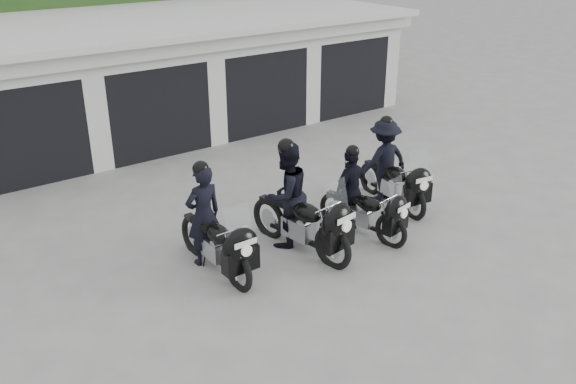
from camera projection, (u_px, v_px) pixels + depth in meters
ground at (298, 241)px, 11.04m from camera, size 80.00×80.00×0.00m
garage_block at (117, 80)px, 16.39m from camera, size 16.40×6.80×2.96m
background_vegetation at (65, 9)px, 19.63m from camera, size 20.00×3.90×5.80m
police_bike_a at (213, 229)px, 9.86m from camera, size 0.65×2.17×1.89m
police_bike_b at (295, 203)px, 10.49m from camera, size 1.04×2.34×2.05m
police_bike_c at (358, 196)px, 11.09m from camera, size 1.02×1.96×1.72m
police_bike_d at (389, 166)px, 12.30m from camera, size 1.18×2.12×1.85m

